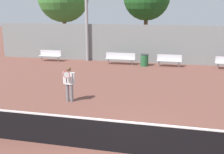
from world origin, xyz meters
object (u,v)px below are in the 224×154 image
at_px(tennis_player, 69,82).
at_px(bench_courtside_far, 50,55).
at_px(trash_bin, 144,60).
at_px(bench_courtside_near, 120,57).
at_px(bench_by_gate, 169,59).
at_px(tennis_net, 130,138).

xyz_separation_m(tennis_player, bench_courtside_far, (-4.95, 8.40, -0.36)).
xyz_separation_m(tennis_player, trash_bin, (2.44, 8.19, -0.45)).
bearing_deg(bench_courtside_near, bench_by_gate, -0.01).
xyz_separation_m(tennis_player, bench_courtside_near, (0.64, 8.40, -0.36)).
xyz_separation_m(tennis_net, bench_courtside_far, (-8.24, 12.11, 0.01)).
relative_size(bench_courtside_far, bench_by_gate, 1.01).
distance_m(bench_courtside_near, bench_courtside_far, 5.59).
xyz_separation_m(bench_by_gate, trash_bin, (-1.73, -0.20, -0.08)).
distance_m(bench_by_gate, trash_bin, 1.75).
relative_size(tennis_net, bench_by_gate, 6.47).
distance_m(tennis_player, bench_courtside_near, 8.43).
bearing_deg(bench_courtside_far, trash_bin, -1.57).
xyz_separation_m(tennis_net, trash_bin, (-0.85, 11.91, -0.07)).
bearing_deg(trash_bin, bench_by_gate, 6.68).
height_order(tennis_net, bench_courtside_far, tennis_net).
bearing_deg(bench_by_gate, bench_courtside_near, 179.99).
bearing_deg(tennis_player, trash_bin, 72.57).
height_order(bench_courtside_near, trash_bin, trash_bin).
relative_size(tennis_player, bench_courtside_far, 0.90).
height_order(tennis_player, bench_courtside_near, tennis_player).
distance_m(tennis_net, bench_courtside_near, 12.40).
bearing_deg(tennis_player, bench_courtside_near, 84.83).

